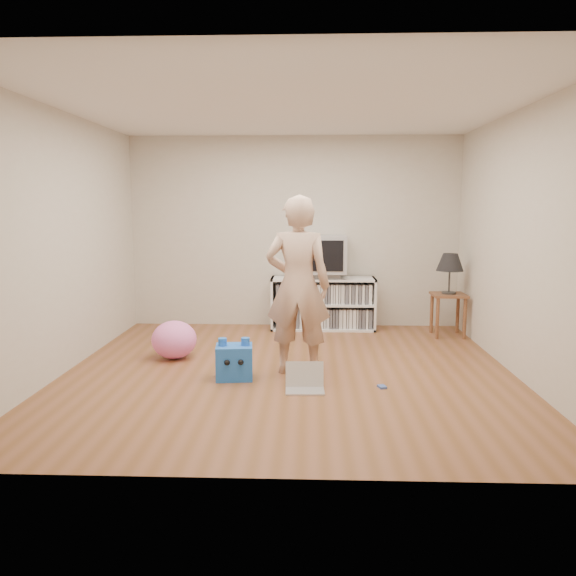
# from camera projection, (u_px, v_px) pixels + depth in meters

# --- Properties ---
(ground) EXTENTS (4.50, 4.50, 0.00)m
(ground) POSITION_uv_depth(u_px,v_px,m) (288.00, 372.00, 5.68)
(ground) COLOR brown
(ground) RESTS_ON ground
(walls) EXTENTS (4.52, 4.52, 2.60)m
(walls) POSITION_uv_depth(u_px,v_px,m) (288.00, 243.00, 5.49)
(walls) COLOR beige
(walls) RESTS_ON ground
(ceiling) EXTENTS (4.50, 4.50, 0.01)m
(ceiling) POSITION_uv_depth(u_px,v_px,m) (288.00, 106.00, 5.30)
(ceiling) COLOR white
(ceiling) RESTS_ON walls
(media_unit) EXTENTS (1.40, 0.45, 0.70)m
(media_unit) POSITION_uv_depth(u_px,v_px,m) (323.00, 303.00, 7.63)
(media_unit) COLOR white
(media_unit) RESTS_ON ground
(dvd_deck) EXTENTS (0.45, 0.35, 0.07)m
(dvd_deck) POSITION_uv_depth(u_px,v_px,m) (323.00, 275.00, 7.56)
(dvd_deck) COLOR gray
(dvd_deck) RESTS_ON media_unit
(crt_tv) EXTENTS (0.60, 0.53, 0.50)m
(crt_tv) POSITION_uv_depth(u_px,v_px,m) (323.00, 254.00, 7.51)
(crt_tv) COLOR #99999D
(crt_tv) RESTS_ON dvd_deck
(side_table) EXTENTS (0.42, 0.42, 0.55)m
(side_table) POSITION_uv_depth(u_px,v_px,m) (448.00, 304.00, 7.18)
(side_table) COLOR brown
(side_table) RESTS_ON ground
(table_lamp) EXTENTS (0.34, 0.34, 0.52)m
(table_lamp) POSITION_uv_depth(u_px,v_px,m) (450.00, 263.00, 7.10)
(table_lamp) COLOR #333333
(table_lamp) RESTS_ON side_table
(person) EXTENTS (0.68, 0.47, 1.77)m
(person) POSITION_uv_depth(u_px,v_px,m) (298.00, 286.00, 5.53)
(person) COLOR #D0A88E
(person) RESTS_ON ground
(laptop) EXTENTS (0.36, 0.29, 0.24)m
(laptop) POSITION_uv_depth(u_px,v_px,m) (305.00, 382.00, 5.13)
(laptop) COLOR silver
(laptop) RESTS_ON ground
(playing_cards) EXTENTS (0.09, 0.10, 0.02)m
(playing_cards) POSITION_uv_depth(u_px,v_px,m) (382.00, 387.00, 5.18)
(playing_cards) COLOR #405DAC
(playing_cards) RESTS_ON ground
(plush_blue) EXTENTS (0.38, 0.33, 0.40)m
(plush_blue) POSITION_uv_depth(u_px,v_px,m) (234.00, 361.00, 5.43)
(plush_blue) COLOR blue
(plush_blue) RESTS_ON ground
(plush_pink) EXTENTS (0.53, 0.53, 0.42)m
(plush_pink) POSITION_uv_depth(u_px,v_px,m) (174.00, 340.00, 6.15)
(plush_pink) COLOR #FE72C6
(plush_pink) RESTS_ON ground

